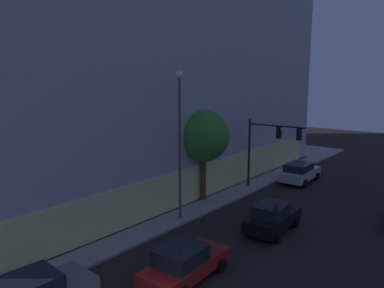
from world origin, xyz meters
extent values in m
cube|color=#4C4C51|center=(13.89, 23.71, 0.07)|extent=(37.94, 31.21, 0.15)
cube|color=#F2EB92|center=(13.89, 8.51, 1.41)|extent=(33.78, 0.60, 2.51)
cube|color=#AFA8B3|center=(13.89, 23.71, 9.70)|extent=(37.54, 30.81, 19.11)
cylinder|color=black|center=(18.32, 7.26, 2.91)|extent=(0.18, 0.18, 5.53)
cylinder|color=black|center=(18.43, 4.98, 5.29)|extent=(0.33, 4.56, 0.12)
cube|color=black|center=(18.44, 4.76, 4.79)|extent=(0.33, 0.33, 0.90)
sphere|color=yellow|center=(18.44, 4.58, 5.07)|extent=(0.18, 0.18, 0.18)
cube|color=black|center=(18.51, 3.16, 4.79)|extent=(0.33, 0.33, 0.90)
sphere|color=green|center=(18.52, 2.98, 5.07)|extent=(0.18, 0.18, 0.18)
cylinder|color=#4A4A4A|center=(9.21, 6.84, 4.55)|extent=(0.16, 0.16, 8.79)
sphere|color=#F9EFC6|center=(9.21, 6.84, 9.09)|extent=(0.44, 0.44, 0.44)
cylinder|color=brown|center=(13.13, 7.98, 1.76)|extent=(0.40, 0.40, 3.22)
sphere|color=#39812A|center=(13.13, 7.98, 4.85)|extent=(3.71, 3.71, 3.71)
cube|color=black|center=(-1.90, 4.68, 1.39)|extent=(2.38, 1.89, 0.63)
cube|color=#F9F4CC|center=(0.60, 5.16, 0.70)|extent=(0.13, 0.21, 0.12)
cube|color=#F9F4CC|center=(0.54, 3.97, 0.70)|extent=(0.13, 0.21, 0.12)
cylinder|color=black|center=(-0.16, 5.59, 0.33)|extent=(0.68, 0.27, 0.67)
cube|color=maroon|center=(4.06, 2.03, 0.63)|extent=(4.70, 2.13, 0.60)
cube|color=black|center=(3.71, 2.01, 1.28)|extent=(2.20, 1.82, 0.71)
cube|color=#F9F4CC|center=(6.28, 2.71, 0.63)|extent=(0.13, 0.21, 0.12)
cube|color=#F9F4CC|center=(6.34, 1.57, 0.63)|extent=(0.13, 0.21, 0.12)
cylinder|color=black|center=(5.44, 3.05, 0.32)|extent=(0.66, 0.27, 0.65)
cylinder|color=black|center=(5.53, 1.15, 0.32)|extent=(0.66, 0.27, 0.65)
cylinder|color=black|center=(2.58, 2.91, 0.32)|extent=(0.66, 0.27, 0.65)
cube|color=black|center=(11.44, 1.52, 0.68)|extent=(4.45, 2.00, 0.72)
cube|color=black|center=(11.11, 1.50, 1.38)|extent=(2.15, 1.72, 0.66)
cube|color=#F9F4CC|center=(13.55, 2.16, 0.68)|extent=(0.13, 0.21, 0.12)
cube|color=#F9F4CC|center=(13.60, 1.08, 0.68)|extent=(0.13, 0.21, 0.12)
cylinder|color=black|center=(12.75, 2.48, 0.32)|extent=(0.65, 0.27, 0.64)
cylinder|color=black|center=(12.84, 0.68, 0.32)|extent=(0.65, 0.27, 0.64)
cylinder|color=black|center=(10.04, 2.36, 0.32)|extent=(0.65, 0.27, 0.64)
cylinder|color=black|center=(10.13, 0.56, 0.32)|extent=(0.65, 0.27, 0.64)
cube|color=#B7BABF|center=(22.61, 4.63, 0.72)|extent=(4.81, 2.12, 0.74)
cube|color=black|center=(22.25, 4.62, 1.39)|extent=(2.66, 1.86, 0.61)
cube|color=#F9F4CC|center=(24.92, 5.29, 0.72)|extent=(0.13, 0.20, 0.12)
cube|color=#F9F4CC|center=(24.96, 4.10, 0.72)|extent=(0.13, 0.20, 0.12)
cylinder|color=black|center=(24.06, 5.67, 0.35)|extent=(0.71, 0.26, 0.70)
cylinder|color=black|center=(24.11, 3.68, 0.35)|extent=(0.71, 0.26, 0.70)
cylinder|color=black|center=(21.11, 5.59, 0.35)|extent=(0.71, 0.26, 0.70)
cylinder|color=black|center=(21.16, 3.60, 0.35)|extent=(0.71, 0.26, 0.70)
camera|label=1|loc=(-7.74, -7.90, 8.82)|focal=34.87mm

